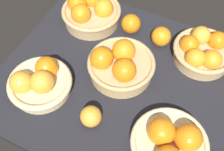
# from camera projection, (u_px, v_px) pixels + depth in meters

# --- Properties ---
(market_tray) EXTENTS (0.84, 0.72, 0.03)m
(market_tray) POSITION_uv_depth(u_px,v_px,m) (121.00, 81.00, 1.02)
(market_tray) COLOR black
(market_tray) RESTS_ON ground
(basket_far_right) EXTENTS (0.22, 0.22, 0.10)m
(basket_far_right) POSITION_uv_depth(u_px,v_px,m) (203.00, 51.00, 1.02)
(basket_far_right) COLOR tan
(basket_far_right) RESTS_ON market_tray
(basket_center) EXTENTS (0.24, 0.24, 0.12)m
(basket_center) POSITION_uv_depth(u_px,v_px,m) (120.00, 65.00, 0.98)
(basket_center) COLOR tan
(basket_center) RESTS_ON market_tray
(basket_far_left) EXTENTS (0.24, 0.24, 0.12)m
(basket_far_left) POSITION_uv_depth(u_px,v_px,m) (91.00, 12.00, 1.14)
(basket_far_left) COLOR tan
(basket_far_left) RESTS_ON market_tray
(basket_near_left) EXTENTS (0.22, 0.22, 0.11)m
(basket_near_left) POSITION_uv_depth(u_px,v_px,m) (39.00, 82.00, 0.95)
(basket_near_left) COLOR #D3BC8C
(basket_near_left) RESTS_ON market_tray
(basket_near_right) EXTENTS (0.23, 0.23, 0.11)m
(basket_near_right) POSITION_uv_depth(u_px,v_px,m) (170.00, 144.00, 0.83)
(basket_near_right) COLOR #D3BC8C
(basket_near_right) RESTS_ON market_tray
(loose_orange_front_gap) EXTENTS (0.08, 0.08, 0.08)m
(loose_orange_front_gap) POSITION_uv_depth(u_px,v_px,m) (131.00, 24.00, 1.11)
(loose_orange_front_gap) COLOR orange
(loose_orange_front_gap) RESTS_ON market_tray
(loose_orange_back_gap) EXTENTS (0.07, 0.07, 0.07)m
(loose_orange_back_gap) POSITION_uv_depth(u_px,v_px,m) (161.00, 36.00, 1.08)
(loose_orange_back_gap) COLOR orange
(loose_orange_back_gap) RESTS_ON market_tray
(loose_orange_side_gap) EXTENTS (0.07, 0.07, 0.07)m
(loose_orange_side_gap) POSITION_uv_depth(u_px,v_px,m) (91.00, 116.00, 0.89)
(loose_orange_side_gap) COLOR #F49E33
(loose_orange_side_gap) RESTS_ON market_tray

